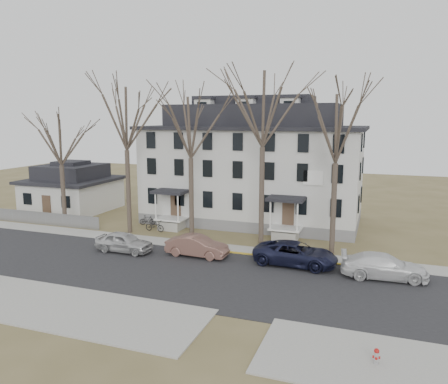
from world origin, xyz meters
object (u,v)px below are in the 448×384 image
at_px(car_navy, 295,254).
at_px(car_tan, 197,247).
at_px(tree_center, 263,104).
at_px(fire_hydrant, 376,357).
at_px(tree_bungalow, 60,139).
at_px(tree_mid_left, 190,123).
at_px(car_white, 384,267).
at_px(car_silver, 124,242).
at_px(tree_far_left, 126,114).
at_px(bicycle_right, 148,221).
at_px(small_house, 72,190).
at_px(boarding_house, 253,166).
at_px(tree_mid_right, 337,124).
at_px(bicycle_left, 155,226).

bearing_deg(car_navy, car_tan, 97.72).
bearing_deg(tree_center, fire_hydrant, -59.26).
distance_m(tree_bungalow, car_tan, 17.53).
height_order(tree_mid_left, car_white, tree_mid_left).
relative_size(tree_bungalow, car_navy, 1.89).
height_order(car_silver, car_white, car_white).
relative_size(tree_far_left, car_white, 2.59).
relative_size(tree_bungalow, bicycle_right, 7.11).
relative_size(tree_mid_left, tree_bungalow, 1.18).
xyz_separation_m(small_house, car_white, (32.17, -10.54, -1.48)).
xyz_separation_m(boarding_house, small_house, (-20.00, -1.96, -3.13)).
bearing_deg(car_silver, fire_hydrant, -117.24).
bearing_deg(tree_bungalow, car_white, -8.76).
bearing_deg(tree_mid_right, boarding_house, 136.19).
height_order(tree_mid_right, tree_bungalow, tree_mid_right).
relative_size(tree_far_left, tree_mid_right, 1.08).
relative_size(boarding_house, fire_hydrant, 27.88).
xyz_separation_m(tree_mid_right, car_navy, (-2.05, -3.77, -8.81)).
distance_m(boarding_house, car_navy, 14.31).
bearing_deg(boarding_house, bicycle_left, -134.02).
xyz_separation_m(tree_bungalow, fire_hydrant, (27.87, -14.91, -7.74)).
distance_m(boarding_house, car_white, 18.04).
height_order(car_navy, car_white, car_navy).
bearing_deg(boarding_house, car_navy, -61.59).
bearing_deg(car_white, car_navy, 78.30).
relative_size(tree_mid_right, car_silver, 2.88).
bearing_deg(bicycle_left, tree_mid_left, -97.36).
xyz_separation_m(boarding_house, tree_center, (3.00, -8.15, 5.71)).
bearing_deg(car_white, fire_hydrant, 172.37).
bearing_deg(bicycle_right, boarding_house, -76.07).
bearing_deg(small_house, bicycle_right, -16.93).
bearing_deg(car_silver, tree_mid_right, -69.78).
bearing_deg(car_white, tree_center, 58.71).
xyz_separation_m(tree_mid_left, bicycle_left, (-4.00, 0.91, -9.11)).
xyz_separation_m(tree_far_left, car_white, (21.17, -4.34, -9.57)).
relative_size(tree_mid_right, car_tan, 2.77).
bearing_deg(car_tan, tree_mid_right, -63.51).
height_order(tree_bungalow, fire_hydrant, tree_bungalow).
height_order(boarding_house, small_house, boarding_house).
xyz_separation_m(small_house, tree_mid_right, (28.50, -6.20, 7.35)).
relative_size(car_silver, fire_hydrant, 5.94).
height_order(tree_bungalow, car_silver, tree_bungalow).
height_order(small_house, car_navy, small_house).
distance_m(boarding_house, bicycle_left, 11.20).
xyz_separation_m(tree_mid_right, car_white, (3.67, -4.34, -8.83)).
bearing_deg(bicycle_right, tree_center, -120.73).
bearing_deg(bicycle_left, small_house, 73.24).
bearing_deg(car_silver, tree_mid_left, -31.52).
relative_size(small_house, bicycle_right, 5.74).
relative_size(car_silver, car_tan, 0.96).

